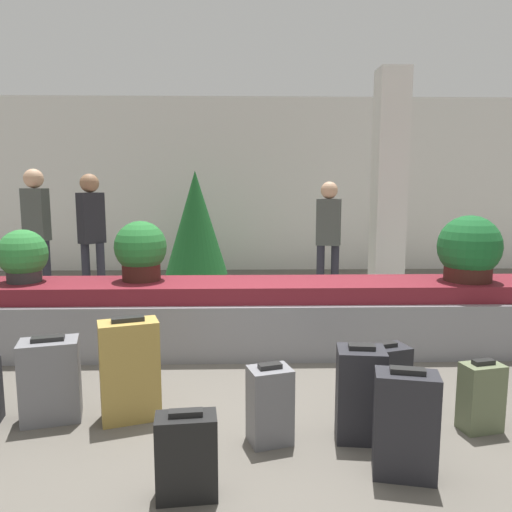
{
  "coord_description": "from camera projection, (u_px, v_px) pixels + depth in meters",
  "views": [
    {
      "loc": [
        -0.12,
        -3.36,
        1.63
      ],
      "look_at": [
        0.0,
        1.42,
        0.93
      ],
      "focal_mm": 35.0,
      "sensor_mm": 36.0,
      "label": 1
    }
  ],
  "objects": [
    {
      "name": "ground_plane",
      "position": [
        261.0,
        414.0,
        3.57
      ],
      "size": [
        18.0,
        18.0,
        0.0
      ],
      "primitive_type": "plane",
      "color": "#59544C"
    },
    {
      "name": "back_wall",
      "position": [
        250.0,
        185.0,
        9.31
      ],
      "size": [
        18.0,
        0.06,
        3.2
      ],
      "color": "silver",
      "rests_on": "ground_plane"
    },
    {
      "name": "carousel",
      "position": [
        256.0,
        317.0,
        4.92
      ],
      "size": [
        7.25,
        0.84,
        0.68
      ],
      "color": "gray",
      "rests_on": "ground_plane"
    },
    {
      "name": "pillar",
      "position": [
        389.0,
        186.0,
        7.06
      ],
      "size": [
        0.42,
        0.42,
        3.2
      ],
      "color": "silver",
      "rests_on": "ground_plane"
    },
    {
      "name": "suitcase_1",
      "position": [
        50.0,
        380.0,
        3.44
      ],
      "size": [
        0.44,
        0.34,
        0.6
      ],
      "rotation": [
        0.0,
        0.0,
        0.26
      ],
      "color": "slate",
      "rests_on": "ground_plane"
    },
    {
      "name": "suitcase_2",
      "position": [
        405.0,
        425.0,
        2.77
      ],
      "size": [
        0.38,
        0.27,
        0.63
      ],
      "rotation": [
        0.0,
        0.0,
        -0.22
      ],
      "color": "#232328",
      "rests_on": "ground_plane"
    },
    {
      "name": "suitcase_3",
      "position": [
        270.0,
        405.0,
        3.15
      ],
      "size": [
        0.31,
        0.27,
        0.52
      ],
      "rotation": [
        0.0,
        0.0,
        0.29
      ],
      "color": "slate",
      "rests_on": "ground_plane"
    },
    {
      "name": "suitcase_4",
      "position": [
        130.0,
        370.0,
        3.44
      ],
      "size": [
        0.45,
        0.33,
        0.73
      ],
      "rotation": [
        0.0,
        0.0,
        0.32
      ],
      "color": "#A3843D",
      "rests_on": "ground_plane"
    },
    {
      "name": "suitcase_5",
      "position": [
        187.0,
        456.0,
        2.59
      ],
      "size": [
        0.33,
        0.21,
        0.48
      ],
      "rotation": [
        0.0,
        0.0,
        0.1
      ],
      "color": "black",
      "rests_on": "ground_plane"
    },
    {
      "name": "suitcase_6",
      "position": [
        481.0,
        397.0,
        3.3
      ],
      "size": [
        0.29,
        0.22,
        0.49
      ],
      "rotation": [
        0.0,
        0.0,
        0.21
      ],
      "color": "#5B6647",
      "rests_on": "ground_plane"
    },
    {
      "name": "suitcase_7",
      "position": [
        381.0,
        378.0,
        3.61
      ],
      "size": [
        0.44,
        0.32,
        0.5
      ],
      "rotation": [
        0.0,
        0.0,
        0.31
      ],
      "color": "#232328",
      "rests_on": "ground_plane"
    },
    {
      "name": "suitcase_8",
      "position": [
        360.0,
        393.0,
        3.19
      ],
      "size": [
        0.33,
        0.29,
        0.63
      ],
      "rotation": [
        0.0,
        0.0,
        -0.12
      ],
      "color": "#232328",
      "rests_on": "ground_plane"
    },
    {
      "name": "potted_plant_0",
      "position": [
        141.0,
        251.0,
        4.89
      ],
      "size": [
        0.51,
        0.51,
        0.59
      ],
      "color": "#381914",
      "rests_on": "carousel"
    },
    {
      "name": "potted_plant_1",
      "position": [
        469.0,
        250.0,
        4.85
      ],
      "size": [
        0.61,
        0.61,
        0.64
      ],
      "color": "#381914",
      "rests_on": "carousel"
    },
    {
      "name": "potted_plant_2",
      "position": [
        23.0,
        256.0,
        4.81
      ],
      "size": [
        0.47,
        0.47,
        0.51
      ],
      "color": "#2D2D2D",
      "rests_on": "carousel"
    },
    {
      "name": "traveler_0",
      "position": [
        91.0,
        227.0,
        6.6
      ],
      "size": [
        0.35,
        0.36,
        1.76
      ],
      "rotation": [
        0.0,
        0.0,
        -2.3
      ],
      "color": "#282833",
      "rests_on": "ground_plane"
    },
    {
      "name": "traveler_1",
      "position": [
        328.0,
        231.0,
        6.79
      ],
      "size": [
        0.36,
        0.26,
        1.66
      ],
      "rotation": [
        0.0,
        0.0,
        -0.28
      ],
      "color": "#282833",
      "rests_on": "ground_plane"
    },
    {
      "name": "traveler_2",
      "position": [
        36.0,
        223.0,
        6.63
      ],
      "size": [
        0.35,
        0.26,
        1.82
      ],
      "rotation": [
        0.0,
        0.0,
        2.9
      ],
      "color": "#282833",
      "rests_on": "ground_plane"
    },
    {
      "name": "decorated_tree",
      "position": [
        196.0,
        223.0,
        8.0
      ],
      "size": [
        1.01,
        1.01,
        1.84
      ],
      "color": "#4C331E",
      "rests_on": "ground_plane"
    }
  ]
}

